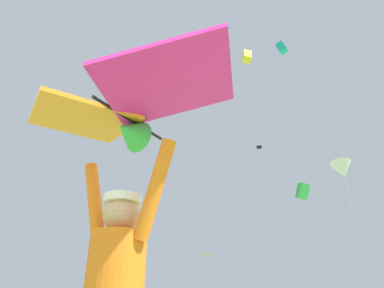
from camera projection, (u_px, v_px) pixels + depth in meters
The scene contains 7 objects.
held_stunt_kite at pixel (123, 110), 2.37m from camera, with size 1.79×1.19×0.41m.
distant_kite_white_low_left at pixel (342, 170), 19.82m from camera, with size 1.80×1.84×2.87m.
distant_kite_orange_high_left at pixel (208, 254), 20.57m from camera, with size 0.78×0.78×0.15m.
distant_kite_green_overhead_distant at pixel (303, 191), 30.47m from camera, with size 1.46×1.26×1.65m.
distant_kite_black_low_right at pixel (259, 147), 35.31m from camera, with size 0.75×0.73×0.26m.
distant_kite_teal_mid_right at pixel (282, 48), 23.69m from camera, with size 0.83×0.60×0.95m.
distant_kite_yellow_mid_left at pixel (247, 57), 22.15m from camera, with size 0.69×0.92×1.02m.
Camera 1 is at (0.94, -1.54, 0.94)m, focal length 31.39 mm.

